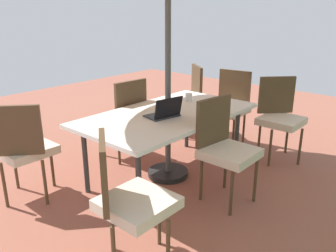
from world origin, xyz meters
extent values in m
cube|color=#935442|center=(0.00, 0.00, -0.01)|extent=(10.00, 10.00, 0.02)
cube|color=white|center=(0.00, 0.00, 0.70)|extent=(1.91, 1.04, 0.04)
cylinder|color=#333333|center=(-0.80, -0.37, 0.34)|extent=(0.05, 0.05, 0.68)
cylinder|color=#333333|center=(0.80, -0.37, 0.34)|extent=(0.05, 0.05, 0.68)
cylinder|color=#333333|center=(-0.80, 0.37, 0.34)|extent=(0.05, 0.05, 0.68)
cylinder|color=#333333|center=(0.80, 0.37, 0.34)|extent=(0.05, 0.05, 0.68)
cylinder|color=#4C4C4C|center=(0.00, 0.00, 1.29)|extent=(0.06, 0.06, 2.58)
cylinder|color=black|center=(0.00, 0.00, 0.03)|extent=(0.44, 0.44, 0.06)
cube|color=beige|center=(-1.21, -0.78, 0.49)|extent=(0.46, 0.46, 0.08)
cube|color=#4C3823|center=(-1.38, -0.65, 0.76)|extent=(0.30, 0.37, 0.45)
cylinder|color=#4C3823|center=(-1.18, -1.03, 0.23)|extent=(0.03, 0.03, 0.45)
cylinder|color=#4C3823|center=(-0.96, -0.75, 0.23)|extent=(0.03, 0.03, 0.45)
cylinder|color=#4C3823|center=(-1.46, -0.81, 0.23)|extent=(0.03, 0.03, 0.45)
cylinder|color=#4C3823|center=(-1.24, -0.53, 0.23)|extent=(0.03, 0.03, 0.45)
cube|color=beige|center=(-1.20, -0.02, 0.49)|extent=(0.46, 0.46, 0.08)
cube|color=#4C3823|center=(-1.41, -0.05, 0.76)|extent=(0.10, 0.44, 0.45)
cylinder|color=#4C3823|center=(-1.00, -0.17, 0.23)|extent=(0.03, 0.03, 0.45)
cylinder|color=#4C3823|center=(-1.05, 0.18, 0.23)|extent=(0.03, 0.03, 0.45)
cylinder|color=#4C3823|center=(-1.36, -0.22, 0.23)|extent=(0.03, 0.03, 0.45)
cylinder|color=#4C3823|center=(-1.41, 0.13, 0.23)|extent=(0.03, 0.03, 0.45)
cube|color=beige|center=(1.21, -0.72, 0.49)|extent=(0.46, 0.46, 0.08)
cube|color=#4C3823|center=(1.35, -0.57, 0.76)|extent=(0.35, 0.32, 0.45)
cylinder|color=#4C3823|center=(0.96, -0.74, 0.23)|extent=(0.03, 0.03, 0.45)
cylinder|color=#4C3823|center=(1.23, -0.98, 0.23)|extent=(0.03, 0.03, 0.45)
cylinder|color=#4C3823|center=(1.20, -0.47, 0.23)|extent=(0.03, 0.03, 0.45)
cylinder|color=#4C3823|center=(1.47, -0.71, 0.23)|extent=(0.03, 0.03, 0.45)
cube|color=beige|center=(-1.22, 0.72, 0.49)|extent=(0.46, 0.46, 0.08)
cube|color=#4C3823|center=(-1.36, 0.57, 0.76)|extent=(0.35, 0.33, 0.45)
cylinder|color=#4C3823|center=(-0.96, 0.73, 0.23)|extent=(0.03, 0.03, 0.45)
cylinder|color=#4C3823|center=(-1.22, 0.97, 0.23)|extent=(0.03, 0.03, 0.45)
cylinder|color=#4C3823|center=(-1.21, 0.46, 0.23)|extent=(0.03, 0.03, 0.45)
cylinder|color=#4C3823|center=(-1.47, 0.71, 0.23)|extent=(0.03, 0.03, 0.45)
cube|color=beige|center=(-0.04, -0.79, 0.49)|extent=(0.46, 0.46, 0.08)
cube|color=#4C3823|center=(-0.02, -0.58, 0.76)|extent=(0.44, 0.07, 0.45)
cylinder|color=#4C3823|center=(-0.23, -0.95, 0.23)|extent=(0.03, 0.03, 0.45)
cylinder|color=#4C3823|center=(0.13, -0.98, 0.23)|extent=(0.03, 0.03, 0.45)
cylinder|color=#4C3823|center=(-0.20, -0.60, 0.23)|extent=(0.03, 0.03, 0.45)
cylinder|color=#4C3823|center=(0.16, -0.62, 0.23)|extent=(0.03, 0.03, 0.45)
cube|color=beige|center=(1.19, 0.76, 0.49)|extent=(0.46, 0.46, 0.08)
cube|color=#4C3823|center=(1.35, 0.63, 0.76)|extent=(0.30, 0.37, 0.45)
cylinder|color=#4C3823|center=(1.16, 1.01, 0.23)|extent=(0.03, 0.03, 0.45)
cylinder|color=#4C3823|center=(0.94, 0.73, 0.23)|extent=(0.03, 0.03, 0.45)
cylinder|color=#4C3823|center=(1.22, 0.50, 0.23)|extent=(0.03, 0.03, 0.45)
cube|color=beige|center=(0.02, 0.77, 0.49)|extent=(0.46, 0.46, 0.08)
cube|color=#4C3823|center=(0.00, 0.57, 0.76)|extent=(0.44, 0.09, 0.45)
cylinder|color=#4C3823|center=(0.22, 0.93, 0.23)|extent=(0.03, 0.03, 0.45)
cylinder|color=#4C3823|center=(-0.13, 0.97, 0.23)|extent=(0.03, 0.03, 0.45)
cylinder|color=#4C3823|center=(0.18, 0.57, 0.23)|extent=(0.03, 0.03, 0.45)
cylinder|color=#4C3823|center=(-0.18, 0.62, 0.23)|extent=(0.03, 0.03, 0.45)
cube|color=#2D2D33|center=(0.13, 0.03, 0.73)|extent=(0.36, 0.28, 0.02)
cube|color=black|center=(0.15, 0.14, 0.84)|extent=(0.32, 0.11, 0.20)
cylinder|color=white|center=(-0.52, -0.13, 0.77)|extent=(0.08, 0.08, 0.09)
camera|label=1|loc=(2.63, 2.29, 1.76)|focal=37.37mm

